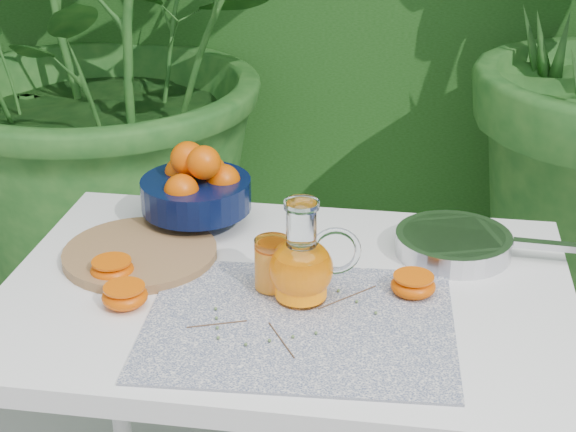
% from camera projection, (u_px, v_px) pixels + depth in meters
% --- Properties ---
extents(potted_plant_left, '(2.20, 2.20, 1.76)m').
position_uv_depth(potted_plant_left, '(115.00, 31.00, 2.73)').
color(potted_plant_left, '#1D531C').
rests_on(potted_plant_left, ground).
extents(white_table, '(1.00, 0.70, 0.75)m').
position_uv_depth(white_table, '(286.00, 327.00, 1.58)').
color(white_table, white).
rests_on(white_table, ground).
extents(placemat, '(0.52, 0.42, 0.00)m').
position_uv_depth(placemat, '(299.00, 323.00, 1.44)').
color(placemat, '#0C1C44').
rests_on(placemat, white_table).
extents(cutting_board, '(0.33, 0.33, 0.02)m').
position_uv_depth(cutting_board, '(140.00, 254.00, 1.64)').
color(cutting_board, olive).
rests_on(cutting_board, white_table).
extents(fruit_bowl, '(0.27, 0.27, 0.17)m').
position_uv_depth(fruit_bowl, '(197.00, 187.00, 1.75)').
color(fruit_bowl, black).
rests_on(fruit_bowl, white_table).
extents(juice_pitcher, '(0.16, 0.13, 0.18)m').
position_uv_depth(juice_pitcher, '(302.00, 266.00, 1.48)').
color(juice_pitcher, white).
rests_on(juice_pitcher, white_table).
extents(juice_tumbler, '(0.08, 0.08, 0.09)m').
position_uv_depth(juice_tumbler, '(273.00, 265.00, 1.52)').
color(juice_tumbler, white).
rests_on(juice_tumbler, white_table).
extents(saute_pan, '(0.39, 0.23, 0.04)m').
position_uv_depth(saute_pan, '(455.00, 243.00, 1.66)').
color(saute_pan, silver).
rests_on(saute_pan, white_table).
extents(orange_halves, '(0.63, 0.21, 0.04)m').
position_uv_depth(orange_halves, '(216.00, 283.00, 1.52)').
color(orange_halves, '#DF5502').
rests_on(orange_halves, white_table).
extents(thyme_sprigs, '(0.30, 0.25, 0.01)m').
position_uv_depth(thyme_sprigs, '(286.00, 318.00, 1.44)').
color(thyme_sprigs, '#4E3623').
rests_on(thyme_sprigs, white_table).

